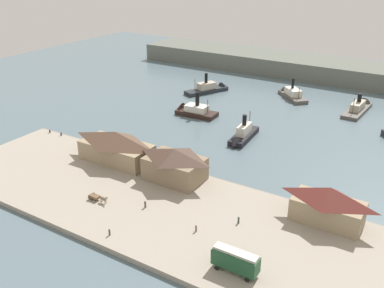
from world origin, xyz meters
The scene contains 21 objects.
ground_plane centered at (0.00, 0.00, 0.00)m, with size 320.00×320.00×0.00m, color slate.
quay_promenade centered at (0.00, -22.00, 0.60)m, with size 110.00×36.00×1.20m, color #9E9384.
seawall_edge centered at (0.00, -3.60, 0.50)m, with size 110.00×0.80×1.00m, color gray.
ferry_shed_west_terminal centered at (-18.53, -9.24, 5.55)m, with size 20.57×9.72×8.57m.
ferry_shed_central_terminal centered at (0.98, -9.77, 5.42)m, with size 14.56×9.97×8.32m.
ferry_shed_customs_shed centered at (39.01, -8.41, 5.40)m, with size 14.93×7.86×8.27m.
street_tram centered at (29.68, -33.05, 3.80)m, with size 8.62×2.93×4.48m.
horse_cart centered at (-8.26, -27.91, 2.13)m, with size 5.56×1.55×1.87m.
pedestrian_standing_center centered at (23.38, -18.89, 1.96)m, with size 0.41×0.41×1.67m.
pedestrian_near_west_shed centered at (17.24, -26.15, 1.91)m, with size 0.39×0.39×1.56m.
pedestrian_near_cart centered at (2.76, -24.40, 2.00)m, with size 0.43×0.43×1.75m.
pedestrian_walking_east centered at (3.01, -36.61, 1.91)m, with size 0.38×0.38×1.55m.
mooring_post_west centered at (-45.31, -4.87, 1.65)m, with size 0.44×0.44×0.90m, color black.
mooring_post_center_west centered at (-34.76, -5.21, 1.65)m, with size 0.44×0.44×0.90m, color black.
mooring_post_east centered at (-50.16, -5.12, 1.65)m, with size 0.44×0.44×0.90m, color black.
ferry_moored_east centered at (-22.24, 35.75, 1.48)m, with size 16.26×7.10×10.80m.
ferry_approaching_east centered at (-30.49, 64.00, 1.41)m, with size 13.53×20.71×9.78m.
ferry_outer_harbor centered at (3.46, 23.90, 1.59)m, with size 5.96×17.33×9.25m.
ferry_approaching_west centered at (27.86, 73.24, 1.15)m, with size 6.87×22.70×8.92m.
ferry_departing_north centered at (0.52, 74.65, 1.38)m, with size 16.31×16.22×9.84m.
far_headland centered at (0.00, 110.00, 4.00)m, with size 180.00×24.00×8.00m, color #60665B.
Camera 1 is at (56.27, -90.44, 54.20)m, focal length 40.90 mm.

